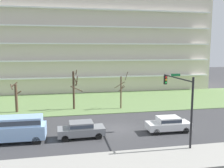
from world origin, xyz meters
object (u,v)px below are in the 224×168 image
(tree_far_left, at_px, (16,97))
(sedan_white_near_left, at_px, (168,124))
(tree_center, at_px, (121,91))
(van_blue_center_left, at_px, (16,127))
(traffic_signal_mast, at_px, (181,96))
(sedan_gray_center_right, at_px, (81,129))
(tree_left, at_px, (74,89))

(tree_far_left, distance_m, sedan_white_near_left, 20.03)
(tree_center, bearing_deg, van_blue_center_left, -139.24)
(sedan_white_near_left, xyz_separation_m, van_blue_center_left, (-14.66, 0.00, 0.52))
(sedan_white_near_left, bearing_deg, tree_center, 104.03)
(tree_far_left, xyz_separation_m, tree_center, (14.16, -0.61, 0.50))
(sedan_white_near_left, bearing_deg, tree_far_left, 147.13)
(van_blue_center_left, relative_size, traffic_signal_mast, 0.85)
(tree_far_left, bearing_deg, sedan_white_near_left, -33.92)
(tree_far_left, distance_m, sedan_gray_center_right, 13.64)
(tree_left, bearing_deg, tree_far_left, -178.57)
(tree_center, bearing_deg, traffic_signal_mast, -79.73)
(tree_left, relative_size, sedan_gray_center_right, 1.26)
(tree_far_left, xyz_separation_m, traffic_signal_mast, (16.53, -13.71, 2.17))
(tree_left, distance_m, sedan_white_near_left, 14.59)
(tree_left, height_order, traffic_signal_mast, traffic_signal_mast)
(van_blue_center_left, height_order, traffic_signal_mast, traffic_signal_mast)
(tree_far_left, relative_size, tree_center, 0.76)
(van_blue_center_left, bearing_deg, sedan_white_near_left, 1.07)
(tree_center, height_order, sedan_white_near_left, tree_center)
(tree_center, height_order, sedan_gray_center_right, tree_center)
(tree_left, bearing_deg, sedan_white_near_left, -51.75)
(tree_far_left, height_order, van_blue_center_left, tree_far_left)
(tree_center, height_order, traffic_signal_mast, traffic_signal_mast)
(sedan_white_near_left, height_order, traffic_signal_mast, traffic_signal_mast)
(sedan_white_near_left, bearing_deg, van_blue_center_left, -178.95)
(tree_center, relative_size, sedan_gray_center_right, 1.20)
(tree_far_left, bearing_deg, tree_left, 1.43)
(tree_center, xyz_separation_m, sedan_gray_center_right, (-6.40, -10.54, -1.71))
(van_blue_center_left, height_order, sedan_gray_center_right, van_blue_center_left)
(van_blue_center_left, bearing_deg, tree_far_left, 100.87)
(van_blue_center_left, bearing_deg, tree_center, 41.83)
(tree_left, relative_size, tree_center, 1.05)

